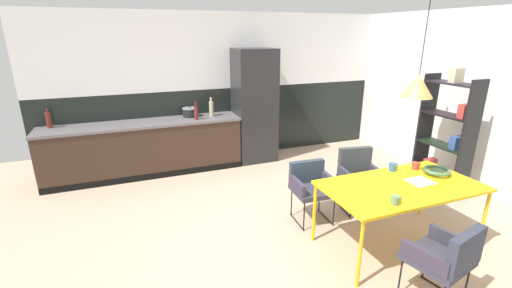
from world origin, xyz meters
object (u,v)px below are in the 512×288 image
object	(u,v)px
fruit_bowl	(437,171)
bottle_oil_tall	(211,108)
open_shelf_unit	(447,131)
pendant_lamp_over_table_near	(418,86)
armchair_by_stool	(358,172)
refrigerator_column	(254,106)
mug_glass_clear	(393,167)
open_book	(420,182)
cooking_pot	(190,112)
mug_white_ceramic	(395,200)
armchair_head_of_table	(311,183)
mug_wide_latte	(415,166)
bottle_spice_small	(196,112)
bottle_vinegar_dark	(49,120)
dining_table	(401,188)
armchair_corner_seat	(448,255)

from	to	relation	value
fruit_bowl	bottle_oil_tall	bearing A→B (deg)	120.43
fruit_bowl	open_shelf_unit	bearing A→B (deg)	37.41
pendant_lamp_over_table_near	armchair_by_stool	bearing A→B (deg)	80.90
refrigerator_column	mug_glass_clear	size ratio (longest dim) A/B	16.37
refrigerator_column	open_shelf_unit	world-z (taller)	refrigerator_column
open_book	pendant_lamp_over_table_near	world-z (taller)	pendant_lamp_over_table_near
cooking_pot	mug_white_ceramic	bearing A→B (deg)	-71.14
armchair_head_of_table	pendant_lamp_over_table_near	size ratio (longest dim) A/B	0.82
mug_white_ceramic	mug_wide_latte	size ratio (longest dim) A/B	1.01
armchair_head_of_table	pendant_lamp_over_table_near	distance (m)	1.68
open_book	open_shelf_unit	world-z (taller)	open_shelf_unit
fruit_bowl	armchair_by_stool	bearing A→B (deg)	117.12
mug_wide_latte	fruit_bowl	bearing A→B (deg)	-65.12
armchair_by_stool	bottle_spice_small	size ratio (longest dim) A/B	2.65
bottle_vinegar_dark	cooking_pot	bearing A→B (deg)	-1.05
dining_table	bottle_vinegar_dark	xyz separation A→B (m)	(-3.75, 3.32, 0.32)
dining_table	bottle_oil_tall	size ratio (longest dim) A/B	5.15
fruit_bowl	open_shelf_unit	world-z (taller)	open_shelf_unit
refrigerator_column	open_shelf_unit	distance (m)	3.09
fruit_bowl	bottle_spice_small	size ratio (longest dim) A/B	0.93
mug_white_ceramic	mug_wide_latte	bearing A→B (deg)	35.26
bottle_vinegar_dark	open_shelf_unit	distance (m)	5.91
fruit_bowl	open_shelf_unit	distance (m)	1.34
cooking_pot	bottle_spice_small	bearing A→B (deg)	-78.65
dining_table	mug_wide_latte	size ratio (longest dim) A/B	14.21
dining_table	mug_white_ceramic	bearing A→B (deg)	-140.42
armchair_by_stool	open_book	size ratio (longest dim) A/B	3.31
dining_table	mug_glass_clear	size ratio (longest dim) A/B	13.67
mug_white_ceramic	bottle_vinegar_dark	distance (m)	4.96
bottle_vinegar_dark	bottle_spice_small	world-z (taller)	bottle_spice_small
armchair_by_stool	mug_wide_latte	xyz separation A→B (m)	(0.32, -0.61, 0.27)
armchair_corner_seat	open_shelf_unit	world-z (taller)	open_shelf_unit
dining_table	fruit_bowl	bearing A→B (deg)	7.46
armchair_head_of_table	pendant_lamp_over_table_near	world-z (taller)	pendant_lamp_over_table_near
armchair_head_of_table	open_book	bearing A→B (deg)	137.10
open_book	bottle_oil_tall	bearing A→B (deg)	114.99
mug_white_ceramic	mug_glass_clear	bearing A→B (deg)	49.52
mug_glass_clear	open_shelf_unit	xyz separation A→B (m)	(1.45, 0.54, 0.13)
armchair_corner_seat	bottle_spice_small	world-z (taller)	bottle_spice_small
armchair_corner_seat	bottle_spice_small	size ratio (longest dim) A/B	2.55
armchair_by_stool	mug_glass_clear	bearing A→B (deg)	103.94
fruit_bowl	bottle_vinegar_dark	xyz separation A→B (m)	(-4.33, 3.24, 0.23)
bottle_spice_small	armchair_by_stool	bearing A→B (deg)	-51.30
armchair_corner_seat	mug_glass_clear	xyz separation A→B (m)	(0.45, 1.19, 0.28)
bottle_spice_small	bottle_vinegar_dark	bearing A→B (deg)	172.51
mug_white_ceramic	fruit_bowl	bearing A→B (deg)	22.25
bottle_spice_small	open_shelf_unit	world-z (taller)	open_shelf_unit
armchair_head_of_table	cooking_pot	xyz separation A→B (m)	(-1.02, 2.42, 0.47)
fruit_bowl	bottle_oil_tall	distance (m)	3.62
armchair_head_of_table	fruit_bowl	xyz separation A→B (m)	(1.16, -0.79, 0.29)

